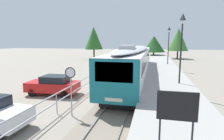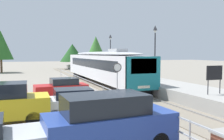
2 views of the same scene
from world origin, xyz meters
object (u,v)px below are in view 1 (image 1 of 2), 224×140
Objects in this scene: platform_notice_board at (177,108)px; speed_limit_sign at (71,79)px; platform_lamp_mid_platform at (182,35)px; platform_lamp_far_end at (169,38)px; commuter_train at (134,60)px; parked_hatchback_red at (54,85)px.

speed_limit_sign is at bearing 145.89° from platform_notice_board.
platform_lamp_mid_platform is 1.00× the size of platform_lamp_far_end.
platform_lamp_far_end reaches higher than commuter_train.
platform_notice_board is at bearing -78.70° from commuter_train.
parked_hatchback_red is (-8.38, 7.11, -1.40)m from platform_notice_board.
commuter_train is 6.83m from platform_lamp_mid_platform.
platform_lamp_mid_platform is at bearing -90.00° from platform_lamp_far_end.
speed_limit_sign is (-2.32, -10.71, -0.03)m from commuter_train.
speed_limit_sign is at bearing -102.20° from commuter_train.
platform_lamp_far_end is at bearing 62.48° from commuter_train.
platform_lamp_mid_platform is 2.97× the size of platform_notice_board.
platform_notice_board is at bearing -93.35° from platform_lamp_far_end.
speed_limit_sign is (-6.45, -5.87, -2.50)m from platform_lamp_mid_platform.
platform_notice_board is 11.08m from parked_hatchback_red.
commuter_train is 9.10m from parked_hatchback_red.
commuter_train is at bearing 77.80° from speed_limit_sign.
platform_lamp_far_end is 1.31× the size of parked_hatchback_red.
commuter_train is at bearing 51.97° from parked_hatchback_red.
parked_hatchback_red is at bearing 131.72° from speed_limit_sign.
commuter_train is 9.28m from platform_lamp_far_end.
platform_lamp_far_end is at bearing 86.65° from platform_notice_board.
platform_lamp_mid_platform reaches higher than speed_limit_sign.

